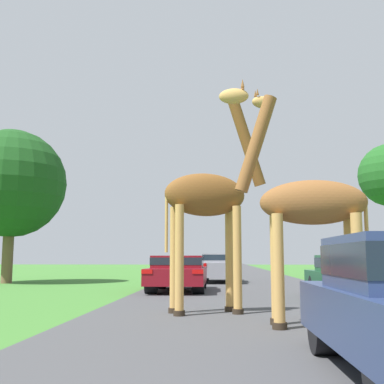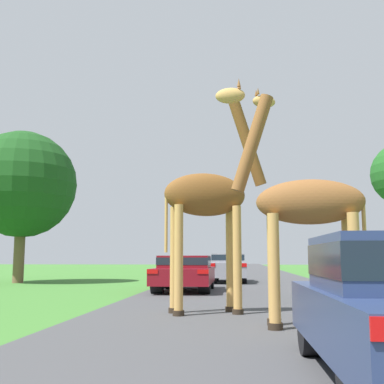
% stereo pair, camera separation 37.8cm
% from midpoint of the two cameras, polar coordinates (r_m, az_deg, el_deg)
% --- Properties ---
extents(road, '(7.50, 120.00, 0.00)m').
position_cam_midpoint_polar(road, '(29.45, 6.50, -10.04)').
color(road, '#424244').
rests_on(road, ground).
extents(giraffe_near_road, '(2.67, 1.20, 5.20)m').
position_cam_midpoint_polar(giraffe_near_road, '(10.83, 3.19, -1.22)').
color(giraffe_near_road, tan).
rests_on(giraffe_near_road, ground).
extents(giraffe_companion, '(2.67, 0.89, 4.56)m').
position_cam_midpoint_polar(giraffe_companion, '(8.89, 14.36, -2.12)').
color(giraffe_companion, tan).
rests_on(giraffe_companion, ground).
extents(car_queue_right, '(1.73, 4.47, 1.40)m').
position_cam_midpoint_polar(car_queue_right, '(24.11, 4.77, -8.80)').
color(car_queue_right, gray).
rests_on(car_queue_right, ground).
extents(car_queue_left, '(1.94, 4.72, 1.28)m').
position_cam_midpoint_polar(car_queue_left, '(14.46, 19.95, -9.34)').
color(car_queue_left, '#144C28').
rests_on(car_queue_left, ground).
extents(car_far_ahead, '(1.99, 4.51, 1.27)m').
position_cam_midpoint_polar(car_far_ahead, '(17.78, -0.24, -9.41)').
color(car_far_ahead, maroon).
rests_on(car_far_ahead, ground).
extents(tree_far_right, '(5.21, 5.21, 7.36)m').
position_cam_midpoint_polar(tree_far_right, '(24.86, -19.05, 0.84)').
color(tree_far_right, brown).
rests_on(tree_far_right, ground).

